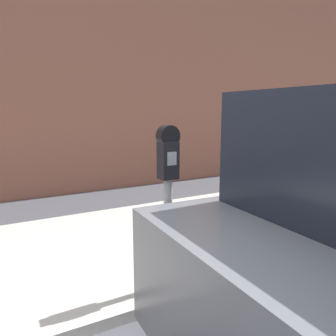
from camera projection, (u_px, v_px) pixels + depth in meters
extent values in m
cube|color=#BCB7AD|center=(86.00, 253.00, 3.93)|extent=(24.00, 2.80, 0.11)
cube|color=#935642|center=(31.00, 21.00, 6.17)|extent=(24.00, 0.30, 6.79)
cylinder|color=gray|center=(168.00, 233.00, 3.03)|extent=(0.08, 0.08, 1.04)
cube|color=black|center=(168.00, 160.00, 2.91)|extent=(0.16, 0.13, 0.33)
cube|color=gray|center=(172.00, 159.00, 2.84)|extent=(0.09, 0.01, 0.12)
cylinder|color=black|center=(168.00, 136.00, 2.87)|extent=(0.19, 0.11, 0.19)
cylinder|color=black|center=(241.00, 285.00, 2.71)|extent=(0.66, 0.25, 0.65)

